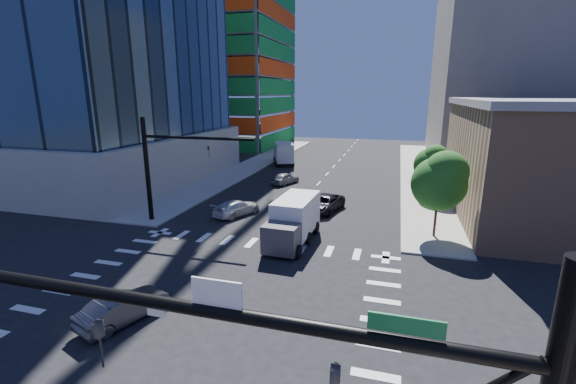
% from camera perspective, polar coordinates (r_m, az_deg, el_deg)
% --- Properties ---
extents(ground, '(160.00, 160.00, 0.00)m').
position_cam_1_polar(ground, '(22.05, -11.70, -16.10)').
color(ground, black).
rests_on(ground, ground).
extents(road_markings, '(20.00, 20.00, 0.01)m').
position_cam_1_polar(road_markings, '(22.05, -11.70, -16.09)').
color(road_markings, silver).
rests_on(road_markings, ground).
extents(sidewalk_ne, '(5.00, 60.00, 0.15)m').
position_cam_1_polar(sidewalk_ne, '(57.84, 18.81, 2.71)').
color(sidewalk_ne, '#9C9A93').
rests_on(sidewalk_ne, ground).
extents(sidewalk_nw, '(5.00, 60.00, 0.15)m').
position_cam_1_polar(sidewalk_nw, '(61.69, -5.05, 4.12)').
color(sidewalk_nw, '#9C9A93').
rests_on(sidewalk_nw, ground).
extents(construction_building, '(25.16, 34.50, 70.60)m').
position_cam_1_polar(construction_building, '(87.76, -9.84, 23.14)').
color(construction_building, slate).
rests_on(construction_building, ground).
extents(bg_building_ne, '(24.00, 30.00, 28.00)m').
position_cam_1_polar(bg_building_ne, '(73.92, 30.87, 14.76)').
color(bg_building_ne, '#645F5A').
rests_on(bg_building_ne, ground).
extents(signal_mast_nw, '(10.20, 0.40, 9.00)m').
position_cam_1_polar(signal_mast_nw, '(34.56, -18.23, 4.40)').
color(signal_mast_nw, black).
rests_on(signal_mast_nw, sidewalk_nw).
extents(tree_south, '(4.16, 4.16, 6.82)m').
position_cam_1_polar(tree_south, '(31.44, 21.74, 1.65)').
color(tree_south, '#382316').
rests_on(tree_south, sidewalk_ne).
extents(tree_north, '(3.54, 3.52, 5.78)m').
position_cam_1_polar(tree_north, '(43.34, 20.59, 4.10)').
color(tree_north, '#382316').
rests_on(tree_north, sidewalk_ne).
extents(car_nb_far, '(3.84, 6.12, 1.58)m').
position_cam_1_polar(car_nb_far, '(37.18, 5.29, -1.70)').
color(car_nb_far, black).
rests_on(car_nb_far, ground).
extents(car_sb_near, '(3.83, 5.30, 1.43)m').
position_cam_1_polar(car_sb_near, '(36.24, -7.61, -2.32)').
color(car_sb_near, silver).
rests_on(car_sb_near, ground).
extents(car_sb_mid, '(3.18, 4.56, 1.44)m').
position_cam_1_polar(car_sb_mid, '(48.26, -0.42, 2.05)').
color(car_sb_mid, gray).
rests_on(car_sb_mid, ground).
extents(car_sb_cross, '(2.97, 4.76, 1.48)m').
position_cam_1_polar(car_sb_cross, '(21.63, -23.17, -15.44)').
color(car_sb_cross, '#424146').
rests_on(car_sb_cross, ground).
extents(box_truck_near, '(3.01, 6.53, 3.37)m').
position_cam_1_polar(box_truck_near, '(29.00, 0.59, -4.89)').
color(box_truck_near, black).
rests_on(box_truck_near, ground).
extents(box_truck_far, '(5.08, 7.23, 3.49)m').
position_cam_1_polar(box_truck_far, '(62.01, -0.69, 5.61)').
color(box_truck_far, black).
rests_on(box_truck_far, ground).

